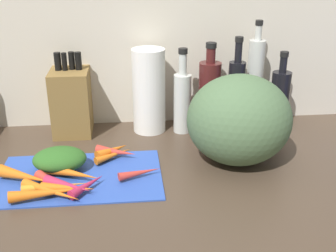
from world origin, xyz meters
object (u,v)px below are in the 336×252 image
object	(u,v)px
carrot_7	(112,150)
cutting_board	(80,176)
carrot_5	(113,155)
knife_block	(72,101)
bottle_4	(280,98)
bottle_2	(236,94)
carrot_0	(24,176)
carrot_2	(116,152)
carrot_1	(70,173)
bottle_3	(254,82)
winter_squash	(239,120)
paper_towel_roll	(149,91)
carrot_6	(140,173)
bottle_0	(182,100)
carrot_9	(47,193)
carrot_12	(87,185)
carrot_4	(55,186)
carrot_10	(68,188)
carrot_8	(51,191)
carrot_11	(68,186)
bottle_1	(209,95)
carrot_3	(54,183)

from	to	relation	value
carrot_7	cutting_board	bearing A→B (deg)	-129.61
carrot_5	carrot_7	xyz separation A→B (cm)	(-0.30, 1.97, 0.44)
cutting_board	knife_block	bearing A→B (deg)	98.57
bottle_4	bottle_2	bearing A→B (deg)	-177.69
cutting_board	carrot_0	xyz separation A→B (cm)	(-13.52, -2.61, 2.09)
knife_block	bottle_2	bearing A→B (deg)	-3.40
carrot_2	knife_block	size ratio (longest dim) A/B	0.44
carrot_1	bottle_3	world-z (taller)	bottle_3
winter_squash	paper_towel_roll	bearing A→B (deg)	133.65
carrot_6	bottle_0	distance (cm)	34.57
carrot_0	carrot_2	size ratio (longest dim) A/B	1.32
carrot_5	carrot_7	distance (cm)	2.04
carrot_9	knife_block	distance (cm)	41.70
carrot_12	winter_squash	size ratio (longest dim) A/B	0.39
carrot_1	carrot_4	xyz separation A→B (cm)	(-3.04, -5.33, -0.63)
carrot_2	bottle_2	distance (cm)	43.52
carrot_4	paper_towel_roll	distance (cm)	45.96
carrot_4	carrot_10	world-z (taller)	carrot_10
cutting_board	carrot_8	world-z (taller)	carrot_8
carrot_5	carrot_6	xyz separation A→B (cm)	(7.01, -10.92, 0.03)
carrot_1	carrot_11	xyz separation A→B (cm)	(0.17, -6.17, -0.14)
carrot_0	carrot_7	distance (cm)	25.33
carrot_7	winter_squash	world-z (taller)	winter_squash
carrot_6	paper_towel_roll	xyz separation A→B (cm)	(4.44, 31.92, 11.61)
carrot_4	carrot_10	bearing A→B (deg)	-25.09
carrot_0	bottle_3	bearing A→B (deg)	25.94
carrot_10	carrot_12	distance (cm)	4.68
carrot_2	carrot_6	xyz separation A→B (cm)	(6.28, -11.95, -0.37)
carrot_8	carrot_10	size ratio (longest dim) A/B	1.27
carrot_1	bottle_0	xyz separation A→B (cm)	(32.88, 29.12, 8.25)
bottle_0	bottle_1	world-z (taller)	bottle_1
knife_block	bottle_0	distance (cm)	35.29
carrot_1	knife_block	world-z (taller)	knife_block
carrot_4	bottle_4	world-z (taller)	bottle_4
carrot_4	knife_block	distance (cm)	38.32
carrot_2	carrot_3	size ratio (longest dim) A/B	0.90
knife_block	paper_towel_roll	bearing A→B (deg)	-1.86
carrot_0	bottle_3	size ratio (longest dim) A/B	0.44
carrot_7	paper_towel_roll	size ratio (longest dim) A/B	0.39
carrot_11	carrot_12	world-z (taller)	carrot_11
carrot_3	carrot_12	bearing A→B (deg)	-11.27
carrot_4	knife_block	xyz separation A→B (cm)	(0.75, 37.28, 8.81)
carrot_2	carrot_4	distance (cm)	22.10
carrot_8	paper_towel_roll	xyz separation A→B (cm)	(25.91, 39.07, 11.45)
carrot_3	carrot_8	xyz separation A→B (cm)	(-0.19, -3.65, -0.08)
carrot_6	bottle_2	xyz separation A→B (cm)	(32.21, 29.61, 10.44)
carrot_2	carrot_4	size ratio (longest dim) A/B	0.74
carrot_10	bottle_2	bearing A→B (deg)	35.65
carrot_5	bottle_0	distance (cm)	30.35
cutting_board	carrot_9	xyz separation A→B (cm)	(-6.48, -10.83, 1.85)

